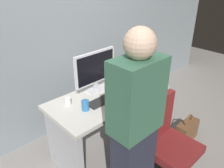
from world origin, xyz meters
name	(u,v)px	position (x,y,z in m)	size (l,w,h in m)	color
ground_plane	(109,146)	(0.00, 0.00, 0.00)	(9.00, 9.00, 0.00)	gray
wall_back	(63,13)	(0.00, 0.78, 1.50)	(6.40, 0.10, 3.00)	gray
desk	(109,112)	(0.00, 0.00, 0.50)	(1.34, 0.66, 0.73)	beige
office_chair	(167,148)	(0.06, -0.75, 0.43)	(0.52, 0.52, 0.94)	black
person_at_desk	(135,130)	(-0.36, -0.69, 0.84)	(0.40, 0.24, 1.64)	#262838
monitor	(95,69)	(-0.03, 0.18, 0.99)	(0.54, 0.14, 0.46)	silver
keyboard	(105,99)	(-0.10, -0.06, 0.74)	(0.43, 0.13, 0.02)	#262626
mouse	(127,89)	(0.22, -0.06, 0.75)	(0.06, 0.10, 0.03)	black
cup_near_keyboard	(85,105)	(-0.37, -0.06, 0.78)	(0.08, 0.08, 0.10)	#3372B2
cup_by_monitor	(68,101)	(-0.44, 0.14, 0.77)	(0.07, 0.07, 0.08)	white
book_stack	(130,70)	(0.51, 0.16, 0.83)	(0.24, 0.20, 0.19)	#594C72
cell_phone	(144,88)	(0.40, -0.16, 0.73)	(0.07, 0.14, 0.01)	black
handbag	(187,131)	(0.80, -0.59, 0.14)	(0.34, 0.14, 0.38)	brown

